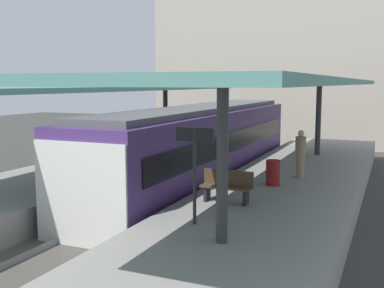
# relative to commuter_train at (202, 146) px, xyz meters

# --- Properties ---
(ground_plane) EXTENTS (80.00, 80.00, 0.00)m
(ground_plane) POSITION_rel_commuter_train_xyz_m (0.00, -3.32, -1.73)
(ground_plane) COLOR #383835
(platform_left) EXTENTS (4.40, 28.00, 1.00)m
(platform_left) POSITION_rel_commuter_train_xyz_m (-3.80, -3.32, -1.23)
(platform_left) COLOR gray
(platform_left) RESTS_ON ground_plane
(platform_right) EXTENTS (4.40, 28.00, 1.00)m
(platform_right) POSITION_rel_commuter_train_xyz_m (3.80, -3.32, -1.23)
(platform_right) COLOR gray
(platform_right) RESTS_ON ground_plane
(track_ballast) EXTENTS (3.20, 28.00, 0.20)m
(track_ballast) POSITION_rel_commuter_train_xyz_m (0.00, -3.32, -1.63)
(track_ballast) COLOR #4C4742
(track_ballast) RESTS_ON ground_plane
(rail_near_side) EXTENTS (0.08, 28.00, 0.14)m
(rail_near_side) POSITION_rel_commuter_train_xyz_m (-0.72, -3.32, -1.46)
(rail_near_side) COLOR slate
(rail_near_side) RESTS_ON track_ballast
(rail_far_side) EXTENTS (0.08, 28.00, 0.14)m
(rail_far_side) POSITION_rel_commuter_train_xyz_m (0.72, -3.32, -1.46)
(rail_far_side) COLOR slate
(rail_far_side) RESTS_ON track_ballast
(commuter_train) EXTENTS (2.78, 15.65, 3.10)m
(commuter_train) POSITION_rel_commuter_train_xyz_m (0.00, 0.00, 0.00)
(commuter_train) COLOR #472D6B
(commuter_train) RESTS_ON track_ballast
(canopy_left) EXTENTS (4.18, 21.00, 3.06)m
(canopy_left) POSITION_rel_commuter_train_xyz_m (-3.80, -1.92, 2.22)
(canopy_left) COLOR #333335
(canopy_left) RESTS_ON platform_left
(canopy_right) EXTENTS (4.18, 21.00, 3.31)m
(canopy_right) POSITION_rel_commuter_train_xyz_m (3.80, -1.92, 2.46)
(canopy_right) COLOR #333335
(canopy_right) RESTS_ON platform_right
(platform_bench) EXTENTS (1.40, 0.41, 0.86)m
(platform_bench) POSITION_rel_commuter_train_xyz_m (2.85, -5.17, -0.26)
(platform_bench) COLOR black
(platform_bench) RESTS_ON platform_right
(platform_sign) EXTENTS (0.90, 0.08, 2.21)m
(platform_sign) POSITION_rel_commuter_train_xyz_m (2.82, -7.31, 0.90)
(platform_sign) COLOR #262628
(platform_sign) RESTS_ON platform_right
(litter_bin) EXTENTS (0.44, 0.44, 0.80)m
(litter_bin) POSITION_rel_commuter_train_xyz_m (3.47, -2.58, -0.33)
(litter_bin) COLOR maroon
(litter_bin) RESTS_ON platform_right
(passenger_near_bench) EXTENTS (0.36, 0.36, 1.62)m
(passenger_near_bench) POSITION_rel_commuter_train_xyz_m (-2.33, 0.42, 0.11)
(passenger_near_bench) COLOR #386B3D
(passenger_near_bench) RESTS_ON platform_left
(passenger_mid_platform) EXTENTS (0.36, 0.36, 1.62)m
(passenger_mid_platform) POSITION_rel_commuter_train_xyz_m (4.03, -1.03, 0.11)
(passenger_mid_platform) COLOR #998460
(passenger_mid_platform) RESTS_ON platform_right
(station_building_backdrop) EXTENTS (18.00, 6.00, 11.00)m
(station_building_backdrop) POSITION_rel_commuter_train_xyz_m (-0.27, 16.68, 3.77)
(station_building_backdrop) COLOR #A89E8E
(station_building_backdrop) RESTS_ON ground_plane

